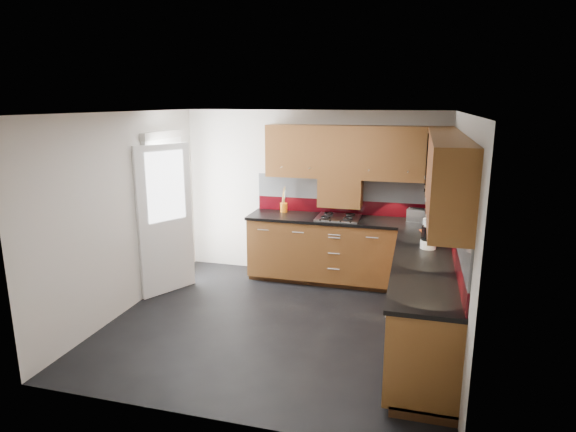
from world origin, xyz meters
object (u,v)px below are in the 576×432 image
(toaster, at_px, (417,215))
(food_processor, at_px, (429,237))
(utensil_pot, at_px, (284,206))
(gas_hob, at_px, (338,217))

(toaster, height_order, food_processor, food_processor)
(utensil_pot, height_order, toaster, utensil_pot)
(gas_hob, bearing_deg, food_processor, -43.28)
(gas_hob, relative_size, utensil_pot, 1.55)
(gas_hob, height_order, utensil_pot, utensil_pot)
(utensil_pot, relative_size, toaster, 1.40)
(toaster, bearing_deg, food_processor, -83.77)
(gas_hob, xyz_separation_m, toaster, (1.05, 0.12, 0.07))
(gas_hob, bearing_deg, toaster, 6.70)
(toaster, bearing_deg, utensil_pot, 177.83)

